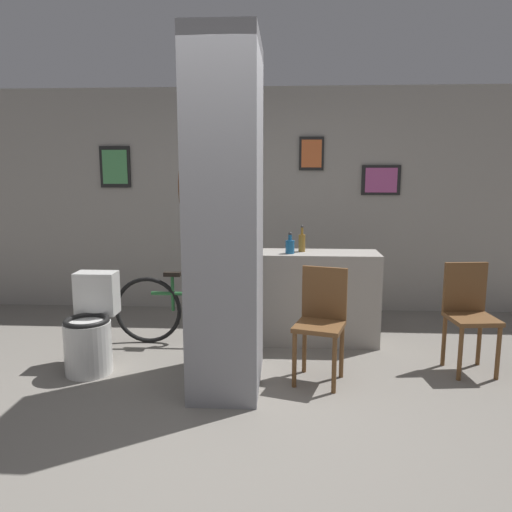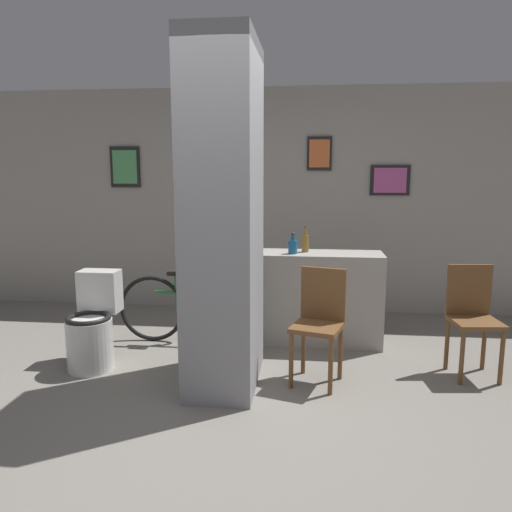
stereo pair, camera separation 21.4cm
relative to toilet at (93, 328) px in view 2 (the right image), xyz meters
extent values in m
plane|color=slate|center=(1.21, -0.64, -0.34)|extent=(14.00, 14.00, 0.00)
cube|color=gray|center=(1.21, 1.99, 0.96)|extent=(8.00, 0.06, 2.60)
cube|color=black|center=(-0.39, 1.94, 1.36)|extent=(0.36, 0.02, 0.48)
cube|color=#4C9959|center=(-0.39, 1.93, 1.36)|extent=(0.30, 0.01, 0.39)
cube|color=black|center=(2.71, 1.94, 1.21)|extent=(0.44, 0.02, 0.34)
cube|color=#B24C8C|center=(2.71, 1.93, 1.21)|extent=(0.36, 0.01, 0.28)
cube|color=black|center=(1.91, 1.94, 1.51)|extent=(0.28, 0.02, 0.38)
cube|color=#D86633|center=(1.91, 1.93, 1.51)|extent=(0.23, 0.01, 0.31)
cube|color=gray|center=(1.18, -0.17, 0.96)|extent=(0.51, 0.94, 2.60)
cylinder|color=#593319|center=(0.91, -0.36, 1.21)|extent=(0.03, 0.40, 0.40)
cylinder|color=red|center=(0.89, -0.36, 1.21)|extent=(0.01, 0.07, 0.07)
cube|color=gray|center=(1.89, 0.82, 0.11)|extent=(1.25, 0.44, 0.89)
cylinder|color=silver|center=(0.00, -0.07, -0.12)|extent=(0.38, 0.38, 0.43)
torus|color=black|center=(0.00, -0.07, 0.11)|extent=(0.37, 0.37, 0.04)
cube|color=silver|center=(0.00, 0.18, 0.28)|extent=(0.35, 0.20, 0.37)
cylinder|color=brown|center=(1.70, -0.25, -0.12)|extent=(0.04, 0.04, 0.44)
cylinder|color=brown|center=(2.00, -0.34, -0.12)|extent=(0.04, 0.04, 0.44)
cylinder|color=brown|center=(1.79, 0.05, -0.12)|extent=(0.04, 0.04, 0.44)
cylinder|color=brown|center=(2.08, -0.04, -0.12)|extent=(0.04, 0.04, 0.44)
cube|color=brown|center=(1.89, -0.14, 0.12)|extent=(0.45, 0.45, 0.04)
cube|color=brown|center=(1.94, 0.02, 0.35)|extent=(0.36, 0.13, 0.42)
cylinder|color=brown|center=(3.02, -0.04, -0.12)|extent=(0.04, 0.04, 0.44)
cylinder|color=brown|center=(3.33, -0.01, -0.12)|extent=(0.04, 0.04, 0.44)
cylinder|color=brown|center=(2.99, 0.26, -0.12)|extent=(0.04, 0.04, 0.44)
cylinder|color=brown|center=(3.30, 0.30, -0.12)|extent=(0.04, 0.04, 0.44)
cube|color=brown|center=(3.16, 0.13, 0.12)|extent=(0.40, 0.40, 0.04)
cube|color=brown|center=(3.14, 0.29, 0.35)|extent=(0.37, 0.07, 0.42)
torus|color=black|center=(0.30, 0.68, -0.01)|extent=(0.65, 0.04, 0.65)
torus|color=black|center=(1.29, 0.68, -0.01)|extent=(0.65, 0.04, 0.65)
cylinder|color=#266633|center=(0.79, 0.68, 0.16)|extent=(0.91, 0.04, 0.04)
cylinder|color=#266633|center=(0.55, 0.68, 0.16)|extent=(0.03, 0.03, 0.34)
cylinder|color=#266633|center=(1.24, 0.68, 0.16)|extent=(0.03, 0.03, 0.31)
cube|color=black|center=(0.55, 0.68, 0.35)|extent=(0.16, 0.06, 0.04)
cylinder|color=#262626|center=(1.24, 0.68, 0.31)|extent=(0.03, 0.42, 0.03)
cylinder|color=olive|center=(1.78, 0.86, 0.63)|extent=(0.07, 0.07, 0.16)
cylinder|color=olive|center=(1.78, 0.86, 0.75)|extent=(0.03, 0.03, 0.07)
sphere|color=#333333|center=(1.78, 0.86, 0.79)|extent=(0.03, 0.03, 0.03)
cylinder|color=#19598C|center=(1.67, 0.75, 0.61)|extent=(0.09, 0.09, 0.12)
cylinder|color=#19598C|center=(1.67, 0.75, 0.70)|extent=(0.03, 0.03, 0.05)
sphere|color=#333333|center=(1.67, 0.75, 0.74)|extent=(0.04, 0.04, 0.04)
camera|label=1|loc=(1.62, -3.91, 1.33)|focal=35.00mm
camera|label=2|loc=(1.83, -3.89, 1.33)|focal=35.00mm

